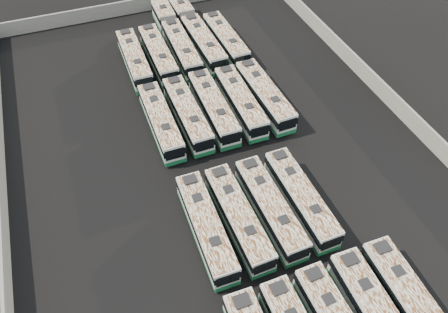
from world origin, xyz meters
TOP-DOWN VIEW (x-y plane):
  - ground at (0.00, 0.00)m, footprint 140.00×140.00m
  - perimeter_wall at (0.00, 0.00)m, footprint 45.20×73.20m
  - bus_front_far_right at (7.90, -19.67)m, footprint 2.67×11.52m
  - bus_midfront_far_left at (-4.89, -6.76)m, footprint 2.57×11.39m
  - bus_midfront_left at (-1.75, -6.84)m, footprint 2.64×11.37m
  - bus_midfront_center at (1.48, -6.90)m, footprint 2.61×11.34m
  - bus_midfront_right at (4.72, -6.88)m, footprint 2.55×11.29m
  - bus_midback_far_left at (-4.96, 8.44)m, footprint 2.45×11.47m
  - bus_midback_left at (-1.75, 8.53)m, footprint 2.57×11.58m
  - bus_midback_center at (1.41, 8.53)m, footprint 2.60×11.73m
  - bus_midback_right at (4.76, 8.35)m, footprint 2.58×11.53m
  - bus_midback_far_right at (7.89, 8.34)m, footprint 2.78×11.83m
  - bus_back_far_left at (-4.99, 21.30)m, footprint 2.54×11.48m
  - bus_back_left at (-1.74, 21.28)m, footprint 2.46×11.57m
  - bus_back_center at (1.60, 24.45)m, footprint 2.79×18.12m
  - bus_back_right at (4.68, 24.69)m, footprint 2.86×18.40m
  - bus_back_far_right at (7.92, 21.36)m, footprint 2.67×11.55m

SIDE VIEW (x-z plane):
  - ground at x=0.00m, z-range 0.00..0.00m
  - perimeter_wall at x=0.00m, z-range 0.00..2.20m
  - bus_midfront_right at x=4.72m, z-range 0.04..3.21m
  - bus_midfront_center at x=1.48m, z-range 0.04..3.22m
  - bus_midfront_left at x=-1.75m, z-range 0.04..3.22m
  - bus_midfront_far_left at x=-4.89m, z-range 0.04..3.24m
  - bus_back_far_left at x=-4.99m, z-range 0.04..3.26m
  - bus_front_far_right at x=7.90m, z-range 0.04..3.27m
  - bus_midback_far_left at x=-4.96m, z-range 0.04..3.27m
  - bus_back_far_right at x=7.92m, z-range 0.04..3.28m
  - bus_midback_right at x=4.76m, z-range 0.04..3.28m
  - bus_midback_left at x=-1.75m, z-range 0.04..3.29m
  - bus_back_left at x=-1.74m, z-range 0.04..3.30m
  - bus_back_center at x=1.60m, z-range 0.03..3.31m
  - bus_midback_center at x=1.41m, z-range 0.04..3.34m
  - bus_midback_far_right at x=7.89m, z-range 0.04..3.35m
  - bus_back_right at x=4.68m, z-range 0.04..3.36m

